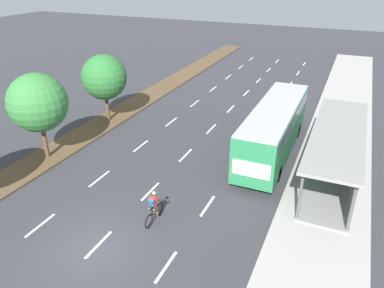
{
  "coord_description": "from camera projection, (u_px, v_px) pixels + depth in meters",
  "views": [
    {
      "loc": [
        9.35,
        -10.24,
        11.73
      ],
      "look_at": [
        0.69,
        9.53,
        1.2
      ],
      "focal_mm": 34.92,
      "sensor_mm": 36.0,
      "label": 1
    }
  ],
  "objects": [
    {
      "name": "lane_divider_center",
      "position": [
        222.0,
        118.0,
        31.17
      ],
      "size": [
        0.14,
        45.58,
        0.01
      ],
      "color": "white",
      "rests_on": "ground"
    },
    {
      "name": "median_tree_second",
      "position": [
        38.0,
        103.0,
        23.13
      ],
      "size": [
        3.7,
        3.7,
        5.62
      ],
      "color": "brown",
      "rests_on": "median_strip"
    },
    {
      "name": "ground_plane",
      "position": [
        94.0,
        249.0,
        16.94
      ],
      "size": [
        140.0,
        140.0,
        0.0
      ],
      "primitive_type": "plane",
      "color": "#38383D"
    },
    {
      "name": "sidewalk_right",
      "position": [
        341.0,
        123.0,
        30.04
      ],
      "size": [
        4.5,
        52.0,
        0.15
      ],
      "primitive_type": "cube",
      "color": "#ADAAA3",
      "rests_on": "ground"
    },
    {
      "name": "median_strip",
      "position": [
        151.0,
        95.0,
        36.37
      ],
      "size": [
        2.6,
        52.0,
        0.12
      ],
      "primitive_type": "cube",
      "color": "brown",
      "rests_on": "ground"
    },
    {
      "name": "lane_divider_right",
      "position": [
        263.0,
        125.0,
        29.91
      ],
      "size": [
        0.14,
        45.58,
        0.01
      ],
      "color": "white",
      "rests_on": "ground"
    },
    {
      "name": "lane_divider_left",
      "position": [
        184.0,
        112.0,
        32.43
      ],
      "size": [
        0.14,
        45.58,
        0.01
      ],
      "color": "white",
      "rests_on": "ground"
    },
    {
      "name": "bus_shelter",
      "position": [
        341.0,
        150.0,
        21.77
      ],
      "size": [
        2.9,
        11.41,
        2.86
      ],
      "color": "gray",
      "rests_on": "sidewalk_right"
    },
    {
      "name": "median_tree_third",
      "position": [
        104.0,
        77.0,
        28.97
      ],
      "size": [
        3.52,
        3.52,
        5.34
      ],
      "color": "brown",
      "rests_on": "median_strip"
    },
    {
      "name": "bus",
      "position": [
        274.0,
        125.0,
        24.59
      ],
      "size": [
        2.54,
        11.29,
        3.37
      ],
      "color": "#28844C",
      "rests_on": "ground"
    },
    {
      "name": "cyclist",
      "position": [
        154.0,
        208.0,
        18.44
      ],
      "size": [
        0.46,
        1.82,
        1.71
      ],
      "color": "black",
      "rests_on": "ground"
    }
  ]
}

